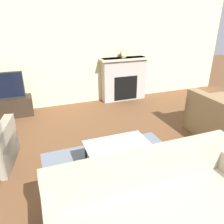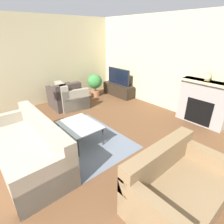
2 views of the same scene
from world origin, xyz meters
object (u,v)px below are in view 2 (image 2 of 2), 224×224
object	(u,v)px
tv	(118,76)
coffee_table	(79,126)
mantel_clock	(208,77)
couch_loveseat	(176,189)
armchair_accent	(72,98)
couch_sectional	(29,149)
armchair_by_window	(65,98)
potted_plant	(95,83)

from	to	relation	value
tv	coffee_table	distance (m)	3.23
mantel_clock	tv	bearing A→B (deg)	-177.53
coffee_table	mantel_clock	bearing A→B (deg)	65.79
couch_loveseat	armchair_accent	size ratio (longest dim) A/B	1.48
tv	coffee_table	bearing A→B (deg)	-57.62
couch_loveseat	armchair_accent	xyz separation A→B (m)	(-4.02, 0.65, 0.01)
couch_loveseat	coffee_table	xyz separation A→B (m)	(-2.19, -0.17, 0.10)
coffee_table	mantel_clock	size ratio (longest dim) A/B	4.83
couch_sectional	coffee_table	world-z (taller)	couch_sectional
tv	armchair_accent	bearing A→B (deg)	-93.32
couch_sectional	armchair_by_window	xyz separation A→B (m)	(-1.99, 1.72, 0.01)
couch_sectional	mantel_clock	bearing A→B (deg)	71.62
couch_sectional	mantel_clock	distance (m)	4.20
armchair_by_window	potted_plant	world-z (taller)	armchair_by_window
armchair_accent	coffee_table	distance (m)	2.01
couch_sectional	couch_loveseat	world-z (taller)	same
armchair_by_window	mantel_clock	world-z (taller)	mantel_clock
armchair_accent	potted_plant	bearing A→B (deg)	-60.74
armchair_by_window	potted_plant	distance (m)	1.38
couch_sectional	armchair_by_window	distance (m)	2.63
mantel_clock	armchair_accent	bearing A→B (deg)	-146.85
potted_plant	tv	bearing A→B (deg)	53.34
potted_plant	coffee_table	bearing A→B (deg)	-42.04
coffee_table	potted_plant	distance (m)	3.02
couch_sectional	potted_plant	bearing A→B (deg)	126.04
couch_sectional	armchair_by_window	world-z (taller)	same
armchair_by_window	potted_plant	bearing A→B (deg)	-167.26
couch_sectional	coffee_table	distance (m)	1.05
couch_sectional	mantel_clock	xyz separation A→B (m)	(1.29, 3.89, 0.94)
coffee_table	mantel_clock	xyz separation A→B (m)	(1.28, 2.84, 0.85)
tv	couch_sectional	world-z (taller)	tv
couch_sectional	armchair_by_window	size ratio (longest dim) A/B	2.37
coffee_table	couch_loveseat	bearing A→B (deg)	4.37
armchair_accent	potted_plant	xyz separation A→B (m)	(-0.41, 1.21, 0.20)
armchair_accent	coffee_table	size ratio (longest dim) A/B	1.04
tv	potted_plant	size ratio (longest dim) A/B	1.30
potted_plant	armchair_accent	bearing A→B (deg)	-71.33
armchair_accent	potted_plant	size ratio (longest dim) A/B	1.17
armchair_by_window	armchair_accent	world-z (taller)	same
armchair_by_window	armchair_accent	distance (m)	0.22
armchair_by_window	mantel_clock	distance (m)	4.04
couch_loveseat	mantel_clock	world-z (taller)	mantel_clock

